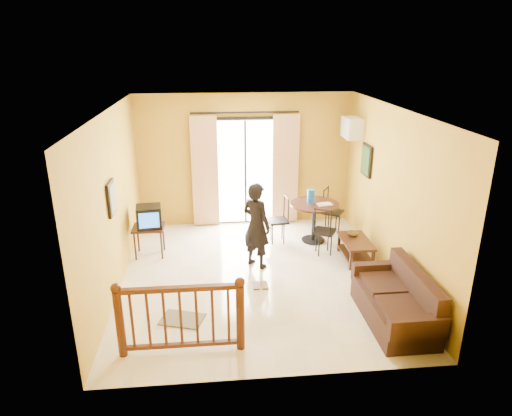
{
  "coord_description": "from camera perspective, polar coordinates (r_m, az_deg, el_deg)",
  "views": [
    {
      "loc": [
        -0.69,
        -6.86,
        3.77
      ],
      "look_at": [
        0.01,
        0.2,
        1.17
      ],
      "focal_mm": 32.0,
      "sensor_mm": 36.0,
      "label": 1
    }
  ],
  "objects": [
    {
      "name": "balcony_door",
      "position": [
        9.67,
        -1.33,
        4.64
      ],
      "size": [
        2.25,
        0.14,
        2.46
      ],
      "color": "black",
      "rests_on": "ground"
    },
    {
      "name": "serving_tray",
      "position": [
        8.91,
        8.55,
        0.46
      ],
      "size": [
        0.31,
        0.22,
        0.02
      ],
      "primitive_type": "cube",
      "rotation": [
        0.0,
        0.0,
        0.16
      ],
      "color": "#F0E0CD",
      "rests_on": "dining_table"
    },
    {
      "name": "television",
      "position": [
        8.52,
        -13.22,
        -1.05
      ],
      "size": [
        0.48,
        0.45,
        0.4
      ],
      "rotation": [
        0.0,
        0.0,
        0.11
      ],
      "color": "black",
      "rests_on": "tv_table"
    },
    {
      "name": "air_conditioner",
      "position": [
        9.38,
        11.89,
        9.77
      ],
      "size": [
        0.31,
        0.6,
        0.4
      ],
      "color": "white",
      "rests_on": "room_shell"
    },
    {
      "name": "doormat",
      "position": [
        6.83,
        -9.21,
        -13.55
      ],
      "size": [
        0.69,
        0.56,
        0.02
      ],
      "primitive_type": "cube",
      "rotation": [
        0.0,
        0.0,
        -0.31
      ],
      "color": "#5E584B",
      "rests_on": "ground"
    },
    {
      "name": "stair_balustrade",
      "position": [
        5.92,
        -9.43,
        -12.92
      ],
      "size": [
        1.63,
        0.13,
        1.04
      ],
      "color": "#471E0F",
      "rests_on": "ground"
    },
    {
      "name": "tv_table",
      "position": [
        8.63,
        -13.27,
        -2.75
      ],
      "size": [
        0.57,
        0.47,
        0.57
      ],
      "color": "black",
      "rests_on": "ground"
    },
    {
      "name": "standing_person",
      "position": [
        7.9,
        0.05,
        -2.19
      ],
      "size": [
        0.66,
        0.65,
        1.54
      ],
      "primitive_type": "imported",
      "rotation": [
        0.0,
        0.0,
        2.37
      ],
      "color": "black",
      "rests_on": "ground"
    },
    {
      "name": "dining_table",
      "position": [
        9.02,
        7.3,
        -0.4
      ],
      "size": [
        0.95,
        0.95,
        0.79
      ],
      "color": "black",
      "rests_on": "ground"
    },
    {
      "name": "coffee_table",
      "position": [
        8.5,
        12.33,
        -4.73
      ],
      "size": [
        0.49,
        0.88,
        0.39
      ],
      "color": "black",
      "rests_on": "ground"
    },
    {
      "name": "sofa",
      "position": [
        6.87,
        17.29,
        -11.24
      ],
      "size": [
        0.78,
        1.66,
        0.79
      ],
      "rotation": [
        0.0,
        0.0,
        0.01
      ],
      "color": "black",
      "rests_on": "ground"
    },
    {
      "name": "dining_chairs",
      "position": [
        9.19,
        6.86,
        -4.23
      ],
      "size": [
        1.71,
        1.53,
        0.95
      ],
      "color": "black",
      "rests_on": "ground"
    },
    {
      "name": "room_shell",
      "position": [
        7.2,
        0.1,
        3.46
      ],
      "size": [
        5.0,
        5.0,
        5.0
      ],
      "color": "white",
      "rests_on": "ground"
    },
    {
      "name": "water_jug",
      "position": [
        8.93,
        6.88,
        1.45
      ],
      "size": [
        0.15,
        0.15,
        0.28
      ],
      "primitive_type": "cylinder",
      "color": "blue",
      "rests_on": "dining_table"
    },
    {
      "name": "ground",
      "position": [
        7.86,
        0.1,
        -8.52
      ],
      "size": [
        5.0,
        5.0,
        0.0
      ],
      "primitive_type": "plane",
      "color": "beige",
      "rests_on": "ground"
    },
    {
      "name": "bowl",
      "position": [
        8.62,
        12.0,
        -3.16
      ],
      "size": [
        0.22,
        0.22,
        0.07
      ],
      "primitive_type": "imported",
      "rotation": [
        0.0,
        0.0,
        0.05
      ],
      "color": "brown",
      "rests_on": "coffee_table"
    },
    {
      "name": "sandals",
      "position": [
        7.55,
        0.55,
        -9.66
      ],
      "size": [
        0.24,
        0.25,
        0.03
      ],
      "color": "brown",
      "rests_on": "ground"
    },
    {
      "name": "botanical_print",
      "position": [
        8.92,
        13.64,
        5.82
      ],
      "size": [
        0.05,
        0.5,
        0.6
      ],
      "color": "black",
      "rests_on": "room_shell"
    },
    {
      "name": "picture_left",
      "position": [
        7.19,
        -17.61,
        1.18
      ],
      "size": [
        0.05,
        0.42,
        0.52
      ],
      "color": "black",
      "rests_on": "room_shell"
    }
  ]
}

